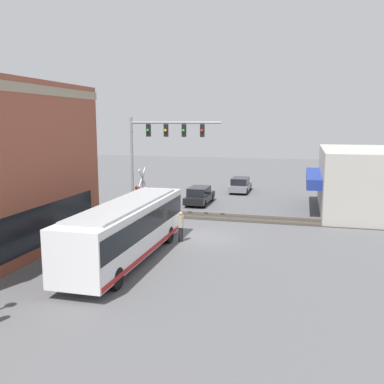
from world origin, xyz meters
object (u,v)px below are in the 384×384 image
(parked_car_black, at_px, (199,196))
(pedestrian_near_bus, at_px, (181,226))
(crossing_signal, at_px, (142,188))
(city_bus, at_px, (127,228))
(parked_car_grey, at_px, (240,185))

(parked_car_black, relative_size, pedestrian_near_bus, 2.60)
(crossing_signal, distance_m, pedestrian_near_bus, 7.32)
(parked_car_black, bearing_deg, pedestrian_near_bus, -171.68)
(city_bus, height_order, parked_car_black, city_bus)
(parked_car_black, xyz_separation_m, pedestrian_near_bus, (-12.08, -1.77, 0.25))
(crossing_signal, xyz_separation_m, pedestrian_near_bus, (-5.53, -4.61, -1.34))
(parked_car_black, bearing_deg, parked_car_grey, -19.38)
(parked_car_black, xyz_separation_m, parked_car_grey, (7.39, -2.60, -0.01))
(city_bus, xyz_separation_m, parked_car_black, (16.11, 0.00, -1.00))
(pedestrian_near_bus, bearing_deg, crossing_signal, 39.81)
(city_bus, bearing_deg, pedestrian_near_bus, -23.67)
(city_bus, distance_m, parked_car_grey, 23.67)
(city_bus, distance_m, pedestrian_near_bus, 4.46)
(pedestrian_near_bus, bearing_deg, parked_car_black, 8.32)
(city_bus, relative_size, parked_car_grey, 2.37)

